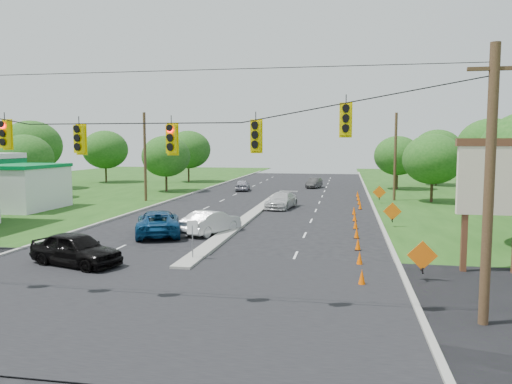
% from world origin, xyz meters
% --- Properties ---
extents(ground, '(160.00, 160.00, 0.00)m').
position_xyz_m(ground, '(0.00, 0.00, 0.00)').
color(ground, black).
rests_on(ground, ground).
extents(cross_street, '(160.00, 14.00, 0.02)m').
position_xyz_m(cross_street, '(0.00, 0.00, 0.00)').
color(cross_street, black).
rests_on(cross_street, ground).
extents(curb_left, '(0.25, 110.00, 0.16)m').
position_xyz_m(curb_left, '(-10.10, 30.00, 0.00)').
color(curb_left, gray).
rests_on(curb_left, ground).
extents(curb_right, '(0.25, 110.00, 0.16)m').
position_xyz_m(curb_right, '(10.10, 30.00, 0.00)').
color(curb_right, gray).
rests_on(curb_right, ground).
extents(median, '(1.00, 34.00, 0.18)m').
position_xyz_m(median, '(0.00, 21.00, 0.00)').
color(median, gray).
rests_on(median, ground).
extents(median_sign, '(0.55, 0.06, 2.05)m').
position_xyz_m(median_sign, '(0.00, 6.00, 1.46)').
color(median_sign, gray).
rests_on(median_sign, ground).
extents(signal_span, '(25.60, 0.32, 9.00)m').
position_xyz_m(signal_span, '(-0.05, -1.00, 4.97)').
color(signal_span, '#422D1C').
rests_on(signal_span, ground).
extents(utility_pole_far_left, '(0.28, 0.28, 9.00)m').
position_xyz_m(utility_pole_far_left, '(-12.50, 30.00, 4.50)').
color(utility_pole_far_left, '#422D1C').
rests_on(utility_pole_far_left, ground).
extents(utility_pole_far_right, '(0.28, 0.28, 9.00)m').
position_xyz_m(utility_pole_far_right, '(12.50, 35.00, 4.50)').
color(utility_pole_far_right, '#422D1C').
rests_on(utility_pole_far_right, ground).
extents(pylon_sign, '(5.90, 2.30, 6.12)m').
position_xyz_m(pylon_sign, '(14.31, 6.20, 4.00)').
color(pylon_sign, '#59331E').
rests_on(pylon_sign, ground).
extents(cone_0, '(0.32, 0.32, 0.70)m').
position_xyz_m(cone_0, '(8.27, 3.00, 0.35)').
color(cone_0, '#FC5B00').
rests_on(cone_0, ground).
extents(cone_1, '(0.32, 0.32, 0.70)m').
position_xyz_m(cone_1, '(8.27, 6.50, 0.35)').
color(cone_1, '#FC5B00').
rests_on(cone_1, ground).
extents(cone_2, '(0.32, 0.32, 0.70)m').
position_xyz_m(cone_2, '(8.27, 10.00, 0.35)').
color(cone_2, '#FC5B00').
rests_on(cone_2, ground).
extents(cone_3, '(0.32, 0.32, 0.70)m').
position_xyz_m(cone_3, '(8.27, 13.50, 0.35)').
color(cone_3, '#FC5B00').
rests_on(cone_3, ground).
extents(cone_4, '(0.32, 0.32, 0.70)m').
position_xyz_m(cone_4, '(8.27, 17.00, 0.35)').
color(cone_4, '#FC5B00').
rests_on(cone_4, ground).
extents(cone_5, '(0.32, 0.32, 0.70)m').
position_xyz_m(cone_5, '(8.27, 20.50, 0.35)').
color(cone_5, '#FC5B00').
rests_on(cone_5, ground).
extents(cone_6, '(0.32, 0.32, 0.70)m').
position_xyz_m(cone_6, '(8.27, 24.00, 0.35)').
color(cone_6, '#FC5B00').
rests_on(cone_6, ground).
extents(cone_7, '(0.32, 0.32, 0.70)m').
position_xyz_m(cone_7, '(8.87, 27.50, 0.35)').
color(cone_7, '#FC5B00').
rests_on(cone_7, ground).
extents(cone_8, '(0.32, 0.32, 0.70)m').
position_xyz_m(cone_8, '(8.87, 31.00, 0.35)').
color(cone_8, '#FC5B00').
rests_on(cone_8, ground).
extents(cone_9, '(0.32, 0.32, 0.70)m').
position_xyz_m(cone_9, '(8.87, 34.50, 0.35)').
color(cone_9, '#FC5B00').
rests_on(cone_9, ground).
extents(cone_10, '(0.32, 0.32, 0.70)m').
position_xyz_m(cone_10, '(8.87, 38.00, 0.35)').
color(cone_10, '#FC5B00').
rests_on(cone_10, ground).
extents(work_sign_0, '(1.27, 0.58, 1.37)m').
position_xyz_m(work_sign_0, '(10.80, 4.00, 1.09)').
color(work_sign_0, black).
rests_on(work_sign_0, ground).
extents(work_sign_1, '(1.27, 0.58, 1.37)m').
position_xyz_m(work_sign_1, '(10.80, 18.00, 1.09)').
color(work_sign_1, black).
rests_on(work_sign_1, ground).
extents(work_sign_2, '(1.27, 0.58, 1.37)m').
position_xyz_m(work_sign_2, '(10.80, 32.00, 1.09)').
color(work_sign_2, black).
rests_on(work_sign_2, ground).
extents(tree_2, '(5.88, 5.88, 6.86)m').
position_xyz_m(tree_2, '(-26.00, 30.00, 4.34)').
color(tree_2, black).
rests_on(tree_2, ground).
extents(tree_3, '(7.56, 7.56, 8.82)m').
position_xyz_m(tree_3, '(-32.00, 40.00, 5.58)').
color(tree_3, black).
rests_on(tree_3, ground).
extents(tree_4, '(6.72, 6.72, 7.84)m').
position_xyz_m(tree_4, '(-28.00, 52.00, 4.96)').
color(tree_4, black).
rests_on(tree_4, ground).
extents(tree_5, '(5.88, 5.88, 6.86)m').
position_xyz_m(tree_5, '(-14.00, 40.00, 4.34)').
color(tree_5, black).
rests_on(tree_5, ground).
extents(tree_6, '(6.72, 6.72, 7.84)m').
position_xyz_m(tree_6, '(-16.00, 55.00, 4.96)').
color(tree_6, black).
rests_on(tree_6, ground).
extents(tree_9, '(5.88, 5.88, 6.86)m').
position_xyz_m(tree_9, '(16.00, 34.00, 4.34)').
color(tree_9, black).
rests_on(tree_9, ground).
extents(tree_10, '(7.56, 7.56, 8.82)m').
position_xyz_m(tree_10, '(24.00, 44.00, 5.58)').
color(tree_10, black).
rests_on(tree_10, ground).
extents(tree_11, '(6.72, 6.72, 7.84)m').
position_xyz_m(tree_11, '(20.00, 55.00, 4.96)').
color(tree_11, black).
rests_on(tree_11, ground).
extents(tree_12, '(5.88, 5.88, 6.86)m').
position_xyz_m(tree_12, '(14.00, 48.00, 4.34)').
color(tree_12, black).
rests_on(tree_12, ground).
extents(black_sedan, '(5.17, 3.30, 1.64)m').
position_xyz_m(black_sedan, '(-5.21, 3.97, 0.82)').
color(black_sedan, black).
rests_on(black_sedan, ground).
extents(white_sedan, '(3.26, 4.90, 1.53)m').
position_xyz_m(white_sedan, '(-1.07, 13.53, 0.76)').
color(white_sedan, silver).
rests_on(white_sedan, ground).
extents(blue_pickup, '(4.54, 6.36, 1.61)m').
position_xyz_m(blue_pickup, '(-4.32, 12.42, 0.80)').
color(blue_pickup, navy).
rests_on(blue_pickup, ground).
extents(silver_car_far, '(2.84, 5.32, 1.47)m').
position_xyz_m(silver_car_far, '(1.83, 26.98, 0.73)').
color(silver_car_far, '#BCBCBC').
rests_on(silver_car_far, ground).
extents(silver_car_oncoming, '(2.08, 4.22, 1.38)m').
position_xyz_m(silver_car_oncoming, '(-5.11, 42.95, 0.69)').
color(silver_car_oncoming, '#9B9AA6').
rests_on(silver_car_oncoming, ground).
extents(dark_car_receding, '(2.10, 4.17, 1.31)m').
position_xyz_m(dark_car_receding, '(3.43, 48.58, 0.66)').
color(dark_car_receding, '#282828').
rests_on(dark_car_receding, ground).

